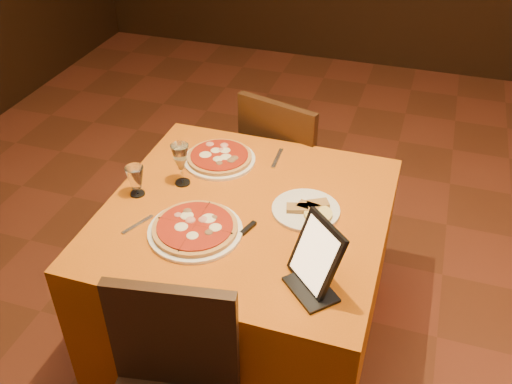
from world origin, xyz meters
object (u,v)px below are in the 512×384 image
(pizza_near, at_px, (195,229))
(tablet, at_px, (316,254))
(pizza_far, at_px, (219,158))
(wine_glass, at_px, (181,164))
(chair_main_far, at_px, (294,166))
(water_glass, at_px, (136,181))
(main_table, at_px, (246,277))

(pizza_near, relative_size, tablet, 1.46)
(pizza_far, distance_m, wine_glass, 0.24)
(chair_main_far, distance_m, pizza_far, 0.63)
(pizza_near, xyz_separation_m, water_glass, (-0.32, 0.15, 0.05))
(pizza_near, height_order, tablet, tablet)
(tablet, bearing_deg, wine_glass, -166.42)
(main_table, xyz_separation_m, tablet, (0.35, -0.30, 0.49))
(wine_glass, xyz_separation_m, water_glass, (-0.14, -0.13, -0.03))
(main_table, relative_size, wine_glass, 5.79)
(pizza_near, bearing_deg, main_table, 54.99)
(chair_main_far, relative_size, tablet, 3.73)
(wine_glass, bearing_deg, main_table, -15.90)
(wine_glass, bearing_deg, pizza_near, -57.91)
(pizza_near, bearing_deg, tablet, -12.79)
(pizza_far, bearing_deg, water_glass, -124.61)
(chair_main_far, relative_size, water_glass, 7.00)
(pizza_far, distance_m, tablet, 0.83)
(pizza_near, bearing_deg, wine_glass, 122.09)
(main_table, distance_m, water_glass, 0.63)
(main_table, height_order, tablet, tablet)
(chair_main_far, bearing_deg, pizza_far, 81.47)
(chair_main_far, height_order, tablet, tablet)
(pizza_far, bearing_deg, pizza_near, -79.72)
(main_table, distance_m, tablet, 0.68)
(main_table, height_order, pizza_near, pizza_near)
(chair_main_far, xyz_separation_m, tablet, (0.35, -1.09, 0.41))
(main_table, xyz_separation_m, water_glass, (-0.45, -0.04, 0.44))
(chair_main_far, height_order, pizza_far, chair_main_far)
(tablet, bearing_deg, main_table, -176.62)
(chair_main_far, xyz_separation_m, wine_glass, (-0.31, -0.70, 0.39))
(main_table, relative_size, chair_main_far, 1.21)
(pizza_near, height_order, water_glass, water_glass)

